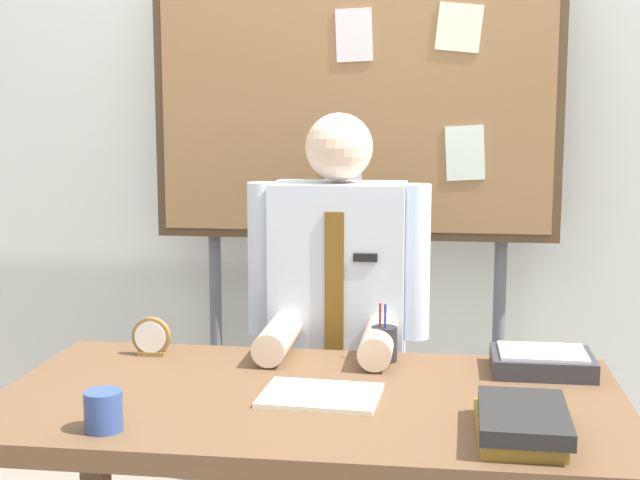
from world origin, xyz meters
TOP-DOWN VIEW (x-y plane):
  - back_wall at (0.00, 1.26)m, footprint 6.40×0.08m
  - desk at (0.00, 0.00)m, footprint 1.51×0.81m
  - person at (0.00, 0.58)m, footprint 0.55×0.56m
  - bulletin_board at (0.00, 1.06)m, footprint 1.41×0.09m
  - book_stack at (0.48, -0.22)m, footprint 0.19×0.31m
  - open_notebook at (0.03, -0.02)m, footprint 0.29×0.23m
  - desk_clock at (-0.49, 0.28)m, footprint 0.11×0.04m
  - coffee_mug at (-0.40, -0.30)m, footprint 0.08×0.08m
  - pen_holder at (0.16, 0.32)m, footprint 0.07×0.07m
  - paper_tray at (0.57, 0.27)m, footprint 0.26×0.20m

SIDE VIEW (x-z plane):
  - desk at x=0.00m, z-range 0.27..1.00m
  - person at x=0.00m, z-range -0.05..1.35m
  - open_notebook at x=0.03m, z-range 0.73..0.74m
  - paper_tray at x=0.57m, z-range 0.73..0.78m
  - book_stack at x=0.48m, z-range 0.73..0.79m
  - coffee_mug at x=-0.40m, z-range 0.73..0.81m
  - desk_clock at x=-0.49m, z-range 0.72..0.83m
  - pen_holder at x=0.16m, z-range 0.70..0.86m
  - back_wall at x=0.00m, z-range 0.00..2.70m
  - bulletin_board at x=0.00m, z-range 0.45..2.37m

